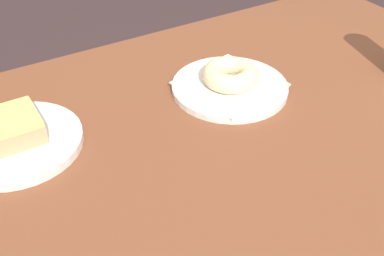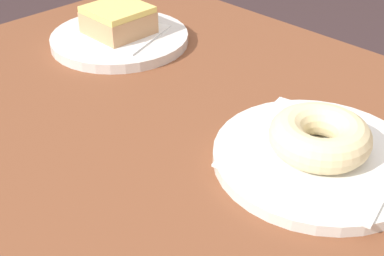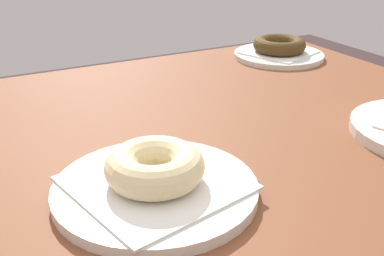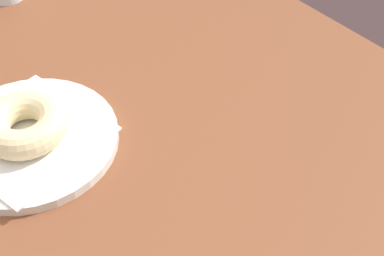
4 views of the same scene
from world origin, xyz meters
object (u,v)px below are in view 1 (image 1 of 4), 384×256
plate_sugar_ring (230,87)px  donut_sugar_ring (230,75)px  plate_glazed_square (16,142)px  donut_glazed_square (12,127)px

plate_sugar_ring → donut_sugar_ring: donut_sugar_ring is taller
plate_glazed_square → donut_glazed_square: size_ratio=2.46×
plate_sugar_ring → donut_sugar_ring: 0.03m
plate_sugar_ring → plate_glazed_square: (0.41, -0.04, 0.00)m
donut_sugar_ring → plate_glazed_square: bearing=-6.1°
plate_sugar_ring → donut_sugar_ring: bearing=0.0°
donut_sugar_ring → plate_glazed_square: (0.41, -0.04, -0.03)m
plate_sugar_ring → donut_glazed_square: bearing=-6.1°
plate_sugar_ring → donut_sugar_ring: size_ratio=2.08×
donut_sugar_ring → donut_glazed_square: size_ratio=1.22×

